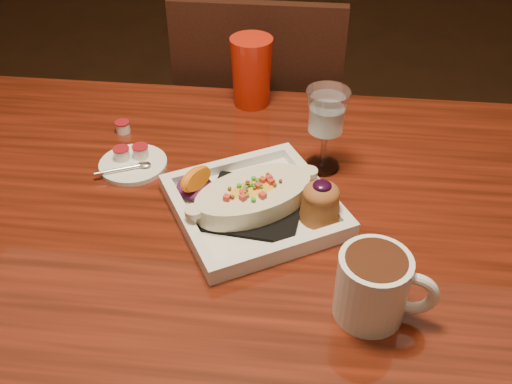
# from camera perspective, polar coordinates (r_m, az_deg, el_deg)

# --- Properties ---
(table) EXTENTS (1.50, 0.90, 0.75)m
(table) POSITION_cam_1_polar(r_m,az_deg,el_deg) (1.02, -3.13, -6.86)
(table) COLOR maroon
(table) RESTS_ON floor
(chair_far) EXTENTS (0.42, 0.42, 0.93)m
(chair_far) POSITION_cam_1_polar(r_m,az_deg,el_deg) (1.60, 0.56, 5.57)
(chair_far) COLOR black
(chair_far) RESTS_ON floor
(plate) EXTENTS (0.35, 0.35, 0.08)m
(plate) POSITION_cam_1_polar(r_m,az_deg,el_deg) (0.95, 0.43, -0.86)
(plate) COLOR white
(plate) RESTS_ON table
(coffee_mug) EXTENTS (0.14, 0.10, 0.10)m
(coffee_mug) POSITION_cam_1_polar(r_m,az_deg,el_deg) (0.79, 11.80, -9.06)
(coffee_mug) COLOR white
(coffee_mug) RESTS_ON table
(goblet) EXTENTS (0.08, 0.08, 0.16)m
(goblet) POSITION_cam_1_polar(r_m,az_deg,el_deg) (1.01, 7.07, 7.56)
(goblet) COLOR silver
(goblet) RESTS_ON table
(saucer) EXTENTS (0.13, 0.13, 0.09)m
(saucer) POSITION_cam_1_polar(r_m,az_deg,el_deg) (1.09, -12.32, 2.93)
(saucer) COLOR white
(saucer) RESTS_ON table
(creamer_loose) EXTENTS (0.03, 0.03, 0.02)m
(creamer_loose) POSITION_cam_1_polar(r_m,az_deg,el_deg) (1.19, -13.19, 6.37)
(creamer_loose) COLOR silver
(creamer_loose) RESTS_ON table
(red_tumbler) EXTENTS (0.09, 0.09, 0.15)m
(red_tumbler) POSITION_cam_1_polar(r_m,az_deg,el_deg) (1.23, -0.45, 11.91)
(red_tumbler) COLOR red
(red_tumbler) RESTS_ON table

